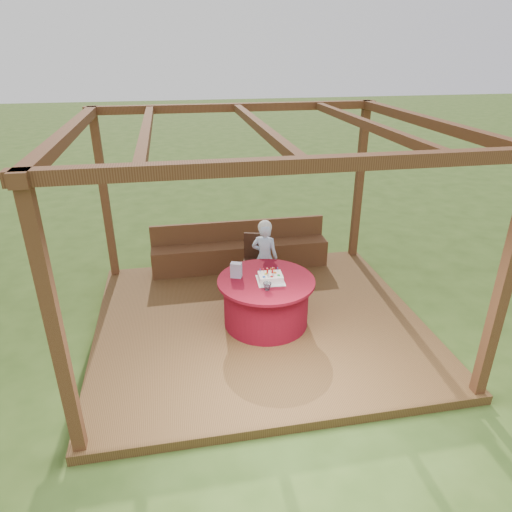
{
  "coord_description": "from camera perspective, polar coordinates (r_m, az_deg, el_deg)",
  "views": [
    {
      "loc": [
        -1.06,
        -5.37,
        3.65
      ],
      "look_at": [
        0.0,
        0.25,
        1.0
      ],
      "focal_mm": 32.0,
      "sensor_mm": 36.0,
      "label": 1
    }
  ],
  "objects": [
    {
      "name": "ground",
      "position": [
        6.58,
        0.41,
        -8.84
      ],
      "size": [
        60.0,
        60.0,
        0.0
      ],
      "primitive_type": "plane",
      "color": "#324C19",
      "rests_on": "ground"
    },
    {
      "name": "deck",
      "position": [
        6.54,
        0.41,
        -8.4
      ],
      "size": [
        4.5,
        4.0,
        0.12
      ],
      "primitive_type": "cube",
      "color": "brown",
      "rests_on": "ground"
    },
    {
      "name": "pergola",
      "position": [
        5.61,
        0.48,
        12.07
      ],
      "size": [
        4.5,
        4.0,
        2.72
      ],
      "color": "brown",
      "rests_on": "deck"
    },
    {
      "name": "bench",
      "position": [
        7.87,
        -1.97,
        0.36
      ],
      "size": [
        3.0,
        0.42,
        0.8
      ],
      "color": "brown",
      "rests_on": "deck"
    },
    {
      "name": "table",
      "position": [
        6.28,
        1.25,
        -5.65
      ],
      "size": [
        1.31,
        1.31,
        0.67
      ],
      "color": "maroon",
      "rests_on": "deck"
    },
    {
      "name": "chair",
      "position": [
        7.15,
        0.09,
        -0.38
      ],
      "size": [
        0.52,
        0.52,
        0.87
      ],
      "color": "#371D11",
      "rests_on": "deck"
    },
    {
      "name": "elderly_woman",
      "position": [
        7.01,
        1.09,
        0.1
      ],
      "size": [
        0.48,
        0.41,
        1.16
      ],
      "color": "#A8CBF9",
      "rests_on": "deck"
    },
    {
      "name": "birthday_cake",
      "position": [
        6.07,
        1.82,
        -2.69
      ],
      "size": [
        0.37,
        0.37,
        0.17
      ],
      "color": "white",
      "rests_on": "table"
    },
    {
      "name": "gift_bag",
      "position": [
        6.14,
        -2.49,
        -1.77
      ],
      "size": [
        0.17,
        0.14,
        0.21
      ],
      "primitive_type": "cube",
      "rotation": [
        0.0,
        0.0,
        -0.36
      ],
      "color": "#BF7CA8",
      "rests_on": "table"
    },
    {
      "name": "drinking_glass",
      "position": [
        5.85,
        1.42,
        -3.82
      ],
      "size": [
        0.12,
        0.12,
        0.1
      ],
      "primitive_type": "imported",
      "rotation": [
        0.0,
        0.0,
        -0.13
      ],
      "color": "white",
      "rests_on": "table"
    }
  ]
}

